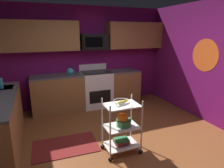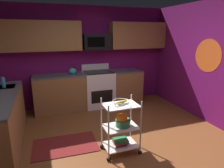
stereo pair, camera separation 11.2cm
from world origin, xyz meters
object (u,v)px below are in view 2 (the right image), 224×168
microwave (97,42)px  kettle (73,71)px  rolling_cart (121,127)px  oven_range (98,88)px  mixing_bowl_small (122,117)px  fruit_bowl (121,102)px  mixing_bowl_large (123,122)px  dish_soap_bottle (3,82)px  book_stack (120,141)px

microwave → kettle: (-0.66, -0.11, -0.70)m
rolling_cart → kettle: size_ratio=3.47×
oven_range → rolling_cart: size_ratio=1.20×
rolling_cart → kettle: bearing=100.5°
mixing_bowl_small → kettle: (-0.42, 2.21, 0.38)m
fruit_bowl → mixing_bowl_small: fruit_bowl is taller
kettle → mixing_bowl_large: bearing=-78.5°
kettle → dish_soap_bottle: kettle is taller
microwave → dish_soap_bottle: microwave is taller
oven_range → microwave: 1.23m
rolling_cart → microwave: bearing=83.6°
microwave → fruit_bowl: (-0.26, -2.30, -0.82)m
oven_range → mixing_bowl_large: size_ratio=4.37×
rolling_cart → fruit_bowl: bearing=90.0°
mixing_bowl_small → kettle: 2.28m
oven_range → fruit_bowl: oven_range is taller
mixing_bowl_small → book_stack: bearing=135.7°
oven_range → mixing_bowl_small: oven_range is taller
fruit_bowl → mixing_bowl_large: 0.36m
mixing_bowl_small → fruit_bowl: bearing=135.7°
microwave → rolling_cart: microwave is taller
oven_range → dish_soap_bottle: size_ratio=5.50×
mixing_bowl_small → dish_soap_bottle: bearing=142.8°
microwave → book_stack: 2.77m
oven_range → book_stack: oven_range is taller
microwave → fruit_bowl: microwave is taller
mixing_bowl_large → book_stack: bearing=-180.0°
kettle → microwave: bearing=9.3°
fruit_bowl → book_stack: 0.69m
mixing_bowl_large → mixing_bowl_small: bearing=-150.0°
oven_range → dish_soap_bottle: bearing=-158.6°
rolling_cart → kettle: 2.30m
mixing_bowl_small → dish_soap_bottle: (-1.84, 1.40, 0.40)m
microwave → rolling_cart: size_ratio=0.77×
oven_range → book_stack: size_ratio=4.44×
oven_range → mixing_bowl_large: 2.21m
fruit_bowl → book_stack: (0.00, -0.00, -0.69)m
microwave → rolling_cart: bearing=-96.4°
mixing_bowl_large → book_stack: (-0.04, -0.00, -0.34)m
rolling_cart → book_stack: size_ratio=3.70×
rolling_cart → mixing_bowl_large: (0.04, 0.00, 0.07)m
book_stack → dish_soap_bottle: dish_soap_bottle is taller
mixing_bowl_large → dish_soap_bottle: bearing=143.5°
fruit_bowl → mixing_bowl_large: size_ratio=1.08×
microwave → book_stack: bearing=-96.4°
book_stack → kettle: bearing=100.5°
fruit_bowl → dish_soap_bottle: size_ratio=1.36×
oven_range → dish_soap_bottle: (-2.08, -0.82, 0.54)m
microwave → dish_soap_bottle: bearing=-156.2°
oven_range → dish_soap_bottle: dish_soap_bottle is taller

